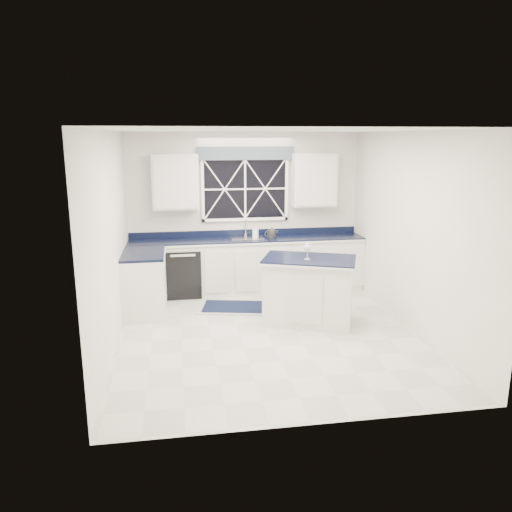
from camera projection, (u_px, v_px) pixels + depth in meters
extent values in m
plane|color=silver|center=(268.00, 334.00, 6.81)|extent=(4.50, 4.50, 0.00)
cube|color=white|center=(245.00, 212.00, 8.66)|extent=(4.00, 0.10, 2.70)
cube|color=silver|center=(248.00, 266.00, 8.58)|extent=(3.98, 0.60, 0.90)
cube|color=silver|center=(144.00, 284.00, 7.55)|extent=(0.60, 1.00, 0.90)
cube|color=black|center=(247.00, 239.00, 8.47)|extent=(3.98, 0.64, 0.04)
cube|color=black|center=(183.00, 271.00, 8.42)|extent=(0.60, 0.58, 0.82)
cube|color=black|center=(245.00, 189.00, 8.54)|extent=(1.40, 0.02, 1.00)
cube|color=#505E6E|center=(245.00, 153.00, 8.34)|extent=(1.65, 0.04, 0.22)
cube|color=silver|center=(175.00, 182.00, 8.19)|extent=(0.75, 0.34, 0.90)
cube|color=silver|center=(314.00, 180.00, 8.55)|extent=(0.75, 0.34, 0.90)
cylinder|color=silver|center=(246.00, 235.00, 8.67)|extent=(0.05, 0.05, 0.04)
cylinder|color=silver|center=(246.00, 227.00, 8.64)|extent=(0.02, 0.02, 0.28)
cylinder|color=silver|center=(246.00, 220.00, 8.52)|extent=(0.02, 0.18, 0.02)
cube|color=silver|center=(309.00, 292.00, 7.15)|extent=(1.39, 1.11, 0.91)
cube|color=black|center=(309.00, 260.00, 7.03)|extent=(1.47, 1.19, 0.04)
cube|color=#A6A6A1|center=(237.00, 307.00, 7.85)|extent=(1.29, 0.94, 0.01)
cube|color=#0F1634|center=(237.00, 307.00, 7.85)|extent=(1.14, 0.79, 0.01)
cylinder|color=#323235|center=(272.00, 234.00, 8.50)|extent=(0.18, 0.18, 0.13)
cone|color=#323235|center=(272.00, 229.00, 8.48)|extent=(0.15, 0.15, 0.05)
torus|color=#323235|center=(267.00, 234.00, 8.47)|extent=(0.11, 0.04, 0.11)
cylinder|color=#323235|center=(277.00, 233.00, 8.53)|extent=(0.07, 0.03, 0.08)
cylinder|color=silver|center=(307.00, 259.00, 6.96)|extent=(0.08, 0.08, 0.01)
cylinder|color=silver|center=(307.00, 255.00, 6.95)|extent=(0.01, 0.01, 0.12)
ellipsoid|color=silver|center=(307.00, 247.00, 6.92)|extent=(0.10, 0.10, 0.12)
cylinder|color=#C6BD69|center=(307.00, 249.00, 6.93)|extent=(0.08, 0.08, 0.05)
imported|color=silver|center=(256.00, 231.00, 8.59)|extent=(0.12, 0.12, 0.19)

